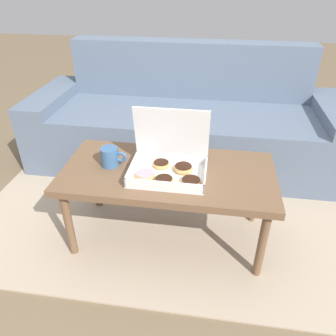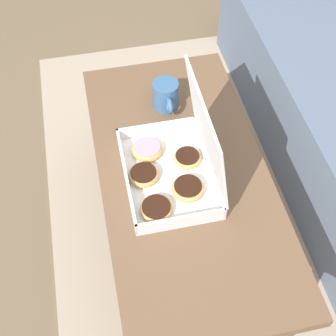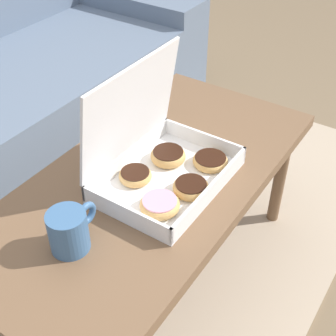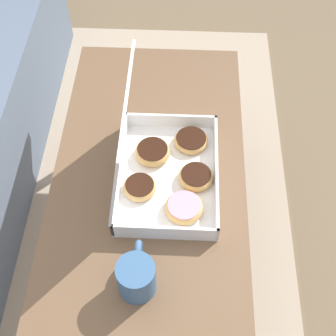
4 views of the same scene
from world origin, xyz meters
name	(u,v)px [view 2 (image 2 of 4)]	position (x,y,z in m)	size (l,w,h in m)	color
ground_plane	(214,235)	(0.00, 0.00, 0.00)	(12.00, 12.00, 0.00)	#756047
area_rug	(282,221)	(0.00, 0.30, 0.01)	(2.53, 1.92, 0.01)	tan
coffee_table	(183,181)	(0.00, -0.14, 0.43)	(1.14, 0.56, 0.47)	brown
pastry_box	(173,166)	(0.01, -0.18, 0.53)	(0.39, 0.28, 0.33)	white
coffee_mug	(166,95)	(-0.32, -0.14, 0.53)	(0.14, 0.09, 0.11)	#3D6693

